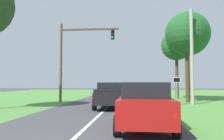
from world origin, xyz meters
TOP-DOWN VIEW (x-y plane):
  - ground_plane at (0.00, 9.41)m, footprint 120.00×120.00m
  - red_suv_near at (2.40, 4.64)m, footprint 2.23×4.61m
  - pickup_truck_lead at (0.31, 11.93)m, footprint 2.45×5.40m
  - traffic_light at (-3.60, 16.50)m, footprint 5.67×0.40m
  - keep_moving_sign at (5.47, 14.54)m, footprint 0.60×0.09m
  - oak_tree_right at (7.77, 20.57)m, footprint 4.80×4.80m
  - utility_pole_right at (6.90, 15.26)m, footprint 0.28×0.28m
  - extra_tree_1 at (6.98, 22.66)m, footprint 3.56×3.56m
  - extra_tree_2 at (6.97, 17.43)m, footprint 3.80×3.80m

SIDE VIEW (x-z plane):
  - ground_plane at x=0.00m, z-range 0.00..0.00m
  - pickup_truck_lead at x=0.31m, z-range 0.02..1.88m
  - red_suv_near at x=2.40m, z-range 0.05..1.91m
  - keep_moving_sign at x=5.47m, z-range 0.34..2.75m
  - utility_pole_right at x=6.90m, z-range 0.00..8.21m
  - traffic_light at x=-3.60m, z-range 1.08..8.59m
  - extra_tree_1 at x=6.98m, z-range 2.18..10.22m
  - extra_tree_2 at x=6.97m, z-range 2.27..10.72m
  - oak_tree_right at x=7.77m, z-range 2.35..11.90m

